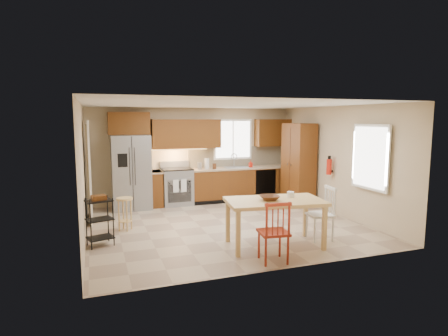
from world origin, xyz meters
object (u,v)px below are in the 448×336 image
dining_table (274,223)px  table_jar (290,196)px  fire_extinguisher (329,167)px  refrigerator (131,172)px  table_bowl (269,200)px  chair_white (320,213)px  utility_cart (100,222)px  soap_bottle (251,164)px  range_stove (177,187)px  bar_stool (125,214)px  pantry (298,164)px  chair_red (273,231)px

dining_table → table_jar: (0.36, 0.10, 0.45)m
fire_extinguisher → refrigerator: bearing=155.5°
fire_extinguisher → table_bowl: (-2.36, -1.67, -0.28)m
chair_white → utility_cart: bearing=83.3°
chair_white → dining_table: bearing=100.5°
soap_bottle → utility_cart: size_ratio=0.22×
range_stove → fire_extinguisher: 3.83m
bar_stool → utility_cart: 0.94m
soap_bottle → utility_cart: soap_bottle is taller
pantry → table_bowl: bearing=-128.4°
soap_bottle → chair_white: bearing=-92.4°
pantry → fire_extinguisher: bearing=-79.2°
chair_white → chair_red: bearing=125.8°
range_stove → table_jar: table_jar is taller
refrigerator → utility_cart: refrigerator is taller
pantry → dining_table: size_ratio=1.27×
pantry → chair_red: 4.18m
soap_bottle → bar_stool: size_ratio=0.29×
dining_table → bar_stool: (-2.39, 1.82, -0.07)m
table_bowl → dining_table: bearing=0.0°
chair_white → bar_stool: 3.78m
range_stove → table_jar: 3.85m
refrigerator → table_jar: size_ratio=12.12×
refrigerator → range_stove: size_ratio=1.98×
refrigerator → dining_table: (2.08, -3.65, -0.51)m
table_jar → bar_stool: table_jar is taller
soap_bottle → pantry: pantry is taller
chair_red → fire_extinguisher: bearing=49.3°
soap_bottle → table_bowl: 3.82m
range_stove → soap_bottle: soap_bottle is taller
table_jar → chair_white: bearing=-5.2°
soap_bottle → table_bowl: size_ratio=0.57×
chair_white → bar_stool: chair_white is taller
chair_white → table_bowl: 1.11m
table_bowl → refrigerator: bearing=118.4°
pantry → table_bowl: pantry is taller
pantry → fire_extinguisher: (0.20, -1.05, 0.05)m
dining_table → fire_extinguisher: bearing=44.1°
soap_bottle → utility_cart: bearing=-146.8°
soap_bottle → utility_cart: 4.79m
soap_bottle → pantry: bearing=-43.5°
range_stove → table_bowl: 3.81m
chair_red → bar_stool: bearing=137.1°
bar_stool → pantry: bearing=14.5°
pantry → dining_table: bearing=-127.0°
refrigerator → soap_bottle: size_ratio=9.53×
refrigerator → table_bowl: 4.15m
chair_white → utility_cart: chair_white is taller
chair_white → bar_stool: bearing=69.6°
fire_extinguisher → utility_cart: bearing=-172.8°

